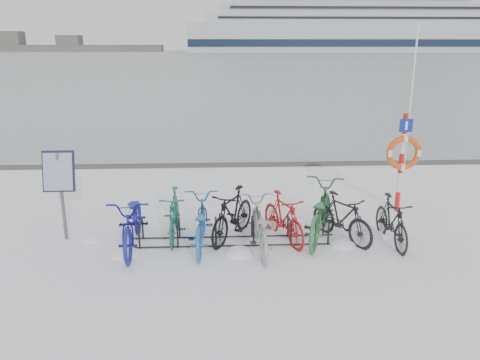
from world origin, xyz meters
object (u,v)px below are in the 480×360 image
lifebuoy_station (403,153)px  cruise_ferry (347,23)px  info_board (59,177)px  bike_rack (234,233)px

lifebuoy_station → cruise_ferry: (57.50, 218.87, 12.11)m
info_board → lifebuoy_station: (7.18, 1.29, 0.09)m
bike_rack → cruise_ferry: (61.35, 220.45, 13.31)m
bike_rack → cruise_ferry: 229.21m
bike_rack → info_board: bearing=175.0°
info_board → cruise_ferry: cruise_ferry is taller
info_board → lifebuoy_station: bearing=9.9°
info_board → lifebuoy_station: 7.30m
info_board → lifebuoy_station: size_ratio=0.44×
bike_rack → info_board: (-3.33, 0.29, 1.11)m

